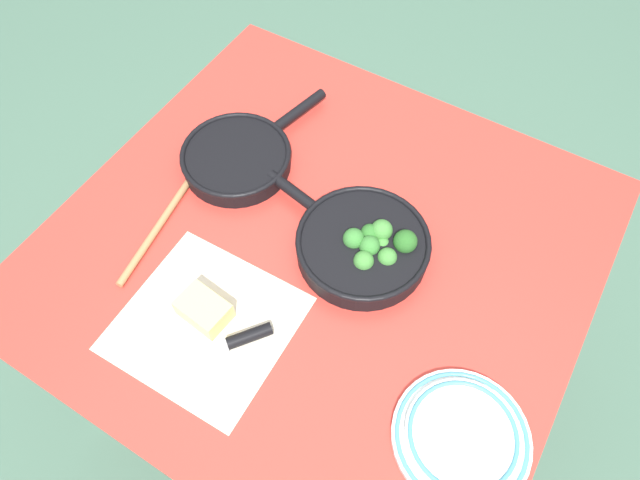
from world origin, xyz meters
TOP-DOWN VIEW (x-y plane):
  - ground_plane at (0.00, 0.00)m, footprint 14.00×14.00m
  - dining_table_red at (0.00, 0.00)m, footprint 1.05×1.01m
  - skillet_broccoli at (0.08, 0.03)m, footprint 0.39×0.27m
  - skillet_eggs at (-0.26, 0.09)m, footprint 0.24×0.39m
  - wooden_spoon at (-0.32, -0.04)m, footprint 0.09×0.39m
  - parchment_sheet at (-0.09, -0.26)m, footprint 0.31×0.30m
  - grater_knife at (-0.03, -0.27)m, footprint 0.17×0.21m
  - cheese_block at (-0.10, -0.24)m, footprint 0.10×0.07m
  - dinner_plate_stack at (0.40, -0.21)m, footprint 0.23×0.23m

SIDE VIEW (x-z plane):
  - ground_plane at x=0.00m, z-range 0.00..0.00m
  - dining_table_red at x=0.00m, z-range 0.28..1.02m
  - parchment_sheet at x=-0.09m, z-range 0.73..0.73m
  - wooden_spoon at x=-0.32m, z-range 0.73..0.75m
  - grater_knife at x=-0.03m, z-range 0.73..0.75m
  - dinner_plate_stack at x=0.40m, z-range 0.73..0.76m
  - cheese_block at x=-0.10m, z-range 0.73..0.78m
  - skillet_eggs at x=-0.26m, z-range 0.73..0.78m
  - skillet_broccoli at x=0.08m, z-range 0.72..0.80m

